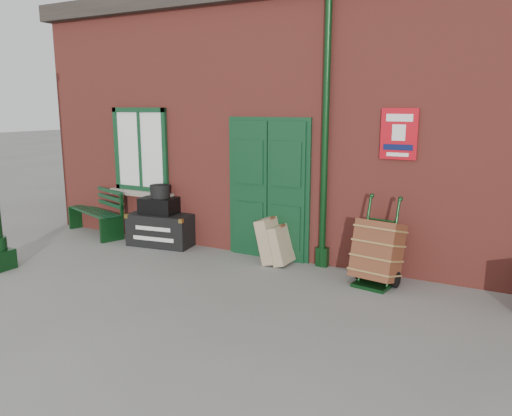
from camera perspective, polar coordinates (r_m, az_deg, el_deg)
The scene contains 9 objects.
ground at distance 6.85m, azimuth -1.96°, elevation -9.17°, with size 80.00×80.00×0.00m, color gray.
station_building at distance 9.59m, azimuth 8.64°, elevation 9.87°, with size 10.30×4.30×4.36m.
bench at distance 10.07m, azimuth -17.63°, elevation -0.21°, with size 1.55×0.94×0.92m.
houdini_trunk at distance 9.01m, azimuth -10.65°, elevation -2.38°, with size 1.13×0.62×0.57m, color black.
strongbox at distance 8.95m, azimuth -11.00°, elevation 0.29°, with size 0.62×0.45×0.28m, color black.
hatbox at distance 8.89m, azimuth -10.91°, elevation 1.89°, with size 0.34×0.34×0.23m, color black.
suitcase_back at distance 7.85m, azimuth 1.73°, elevation -3.67°, with size 0.20×0.50×0.70m, color tan.
suitcase_front at distance 7.78m, azimuth 2.88°, elevation -4.21°, with size 0.18×0.45×0.60m, color tan.
porter_trolley at distance 7.06m, azimuth 13.71°, elevation -4.89°, with size 0.67×0.71×1.20m.
Camera 1 is at (3.23, -5.53, 2.43)m, focal length 35.00 mm.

